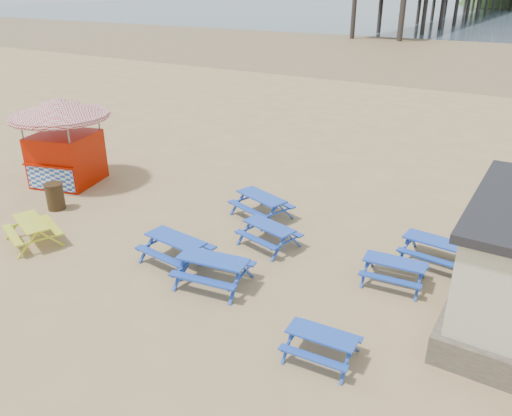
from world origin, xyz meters
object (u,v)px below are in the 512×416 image
Objects in this scene: picnic_table_yellow at (33,232)px; picnic_table_blue_b at (261,206)px; picnic_table_blue_a at (269,235)px; litter_bin at (55,196)px; ice_cream_kiosk at (62,130)px.

picnic_table_blue_b is at bearing 68.01° from picnic_table_yellow.
litter_bin is (-8.09, -1.68, 0.14)m from picnic_table_blue_a.
picnic_table_blue_b is 7.55m from picnic_table_yellow.
picnic_table_blue_b is at bearing 26.63° from litter_bin.
picnic_table_blue_a is 10.06m from ice_cream_kiosk.
picnic_table_blue_b reaches higher than picnic_table_yellow.
picnic_table_blue_a is at bearing 11.73° from litter_bin.
ice_cream_kiosk is 4.94× the size of litter_bin.
picnic_table_blue_b is 2.33× the size of litter_bin.
picnic_table_yellow reaches higher than picnic_table_blue_a.
picnic_table_blue_a is 0.41× the size of ice_cream_kiosk.
ice_cream_kiosk reaches higher than picnic_table_yellow.
picnic_table_blue_a is at bearing 51.50° from picnic_table_yellow.
ice_cream_kiosk is (-8.56, -1.31, 1.82)m from picnic_table_blue_b.
litter_bin is (-1.59, 2.11, 0.13)m from picnic_table_yellow.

